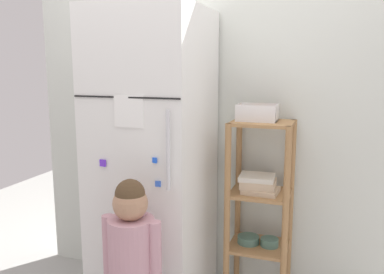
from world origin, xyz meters
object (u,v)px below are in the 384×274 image
at_px(refrigerator, 154,165).
at_px(child_standing, 132,255).
at_px(pantry_shelf_unit, 259,203).
at_px(fruit_bin, 259,114).

bearing_deg(refrigerator, child_standing, -78.05).
xyz_separation_m(child_standing, pantry_shelf_unit, (0.50, 0.66, 0.10)).
xyz_separation_m(refrigerator, child_standing, (0.11, -0.50, -0.32)).
height_order(child_standing, pantry_shelf_unit, pantry_shelf_unit).
bearing_deg(child_standing, fruit_bin, 55.07).
height_order(child_standing, fruit_bin, fruit_bin).
relative_size(refrigerator, child_standing, 1.88).
bearing_deg(pantry_shelf_unit, child_standing, -126.91).
relative_size(child_standing, pantry_shelf_unit, 0.82).
height_order(refrigerator, child_standing, refrigerator).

